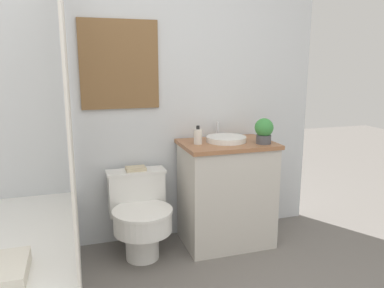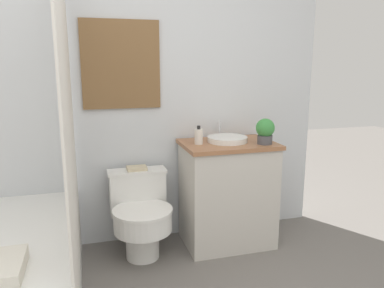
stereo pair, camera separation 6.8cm
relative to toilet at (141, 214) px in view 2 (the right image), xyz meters
The scene contains 8 objects.
wall_back 0.98m from the toilet, 92.17° to the left, with size 3.08×0.07×2.50m.
shower_area 0.84m from the toilet, 149.28° to the right, with size 0.62×1.40×1.98m.
toilet is the anchor object (origin of this frame).
vanity 0.68m from the toilet, ahead, with size 0.69×0.50×0.81m.
sink 0.85m from the toilet, ahead, with size 0.30×0.34×0.13m.
soap_bottle 0.71m from the toilet, ahead, with size 0.06×0.06×0.14m.
potted_plant 1.09m from the toilet, ahead, with size 0.14×0.14×0.19m.
book_on_tank 0.34m from the toilet, 90.00° to the left, with size 0.15×0.11×0.02m.
Camera 2 is at (-0.34, -0.94, 1.39)m, focal length 35.00 mm.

